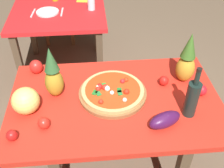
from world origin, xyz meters
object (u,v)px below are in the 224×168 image
at_px(wine_bottle, 192,98).
at_px(fork_utensil, 33,13).
at_px(pineapple_left, 187,60).
at_px(bell_pepper, 36,67).
at_px(dining_chair, 57,7).
at_px(melon, 26,101).
at_px(knife_utensil, 62,12).
at_px(tomato_by_bottle, 164,81).
at_px(tomato_beside_pepper, 44,123).
at_px(background_table, 59,20).
at_px(dinner_plate, 48,12).
at_px(pineapple_right, 53,75).
at_px(tomato_at_corner, 201,90).
at_px(display_table, 115,109).
at_px(tomato_near_board, 12,135).
at_px(napkin_folded, 84,0).
at_px(pizza, 112,90).
at_px(eggplant, 165,120).
at_px(pizza_board, 113,93).
at_px(drinking_glass_water, 91,4).

distance_m(wine_bottle, fork_utensil, 1.82).
bearing_deg(pineapple_left, bell_pepper, 170.03).
height_order(dining_chair, bell_pepper, dining_chair).
distance_m(melon, knife_utensil, 1.35).
relative_size(dining_chair, wine_bottle, 2.54).
xyz_separation_m(dining_chair, fork_utensil, (-0.15, -0.72, 0.27)).
bearing_deg(tomato_by_bottle, fork_utensil, 130.93).
distance_m(pineapple_left, tomato_by_bottle, 0.20).
relative_size(dining_chair, tomato_beside_pepper, 12.16).
height_order(background_table, tomato_by_bottle, tomato_by_bottle).
bearing_deg(tomato_beside_pepper, dinner_plate, 94.58).
relative_size(pineapple_right, melon, 2.14).
distance_m(pineapple_right, fork_utensil, 1.26).
height_order(bell_pepper, tomato_at_corner, bell_pepper).
bearing_deg(display_table, tomato_at_corner, 0.33).
relative_size(tomato_near_board, fork_utensil, 0.35).
bearing_deg(napkin_folded, pizza, -83.66).
xyz_separation_m(melon, tomato_beside_pepper, (0.11, -0.14, -0.05)).
bearing_deg(dinner_plate, background_table, 29.04).
relative_size(display_table, dinner_plate, 6.06).
height_order(eggplant, napkin_folded, eggplant).
xyz_separation_m(background_table, eggplant, (0.70, -1.58, 0.15)).
bearing_deg(pizza_board, dining_chair, 104.70).
xyz_separation_m(tomato_at_corner, tomato_beside_pepper, (-0.97, -0.20, -0.00)).
height_order(wine_bottle, tomato_at_corner, wine_bottle).
height_order(pizza, knife_utensil, pizza).
bearing_deg(knife_utensil, pizza_board, -70.65).
height_order(dining_chair, wine_bottle, wine_bottle).
relative_size(tomato_beside_pepper, dinner_plate, 0.32).
height_order(bell_pepper, tomato_by_bottle, bell_pepper).
bearing_deg(display_table, melon, -174.39).
xyz_separation_m(pizza_board, pizza, (-0.00, -0.00, 0.03)).
bearing_deg(tomato_at_corner, pizza, 175.98).
distance_m(dinner_plate, napkin_folded, 0.45).
relative_size(pineapple_left, fork_utensil, 2.00).
distance_m(melon, tomato_near_board, 0.22).
height_order(pizza_board, drinking_glass_water, drinking_glass_water).
relative_size(pizza_board, pizza, 1.09).
height_order(pizza_board, bell_pepper, bell_pepper).
bearing_deg(tomato_near_board, pizza, 28.31).
bearing_deg(fork_utensil, display_table, -56.99).
xyz_separation_m(bell_pepper, tomato_at_corner, (1.08, -0.33, -0.01)).
xyz_separation_m(tomato_by_bottle, napkin_folded, (-0.52, 1.45, -0.03)).
relative_size(tomato_by_bottle, knife_utensil, 0.37).
bearing_deg(tomato_beside_pepper, melon, 128.33).
bearing_deg(dining_chair, napkin_folded, 131.26).
xyz_separation_m(tomato_at_corner, fork_utensil, (-1.23, 1.29, -0.03)).
height_order(pineapple_right, napkin_folded, pineapple_right).
distance_m(pizza_board, napkin_folded, 1.53).
bearing_deg(background_table, tomato_near_board, -95.00).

